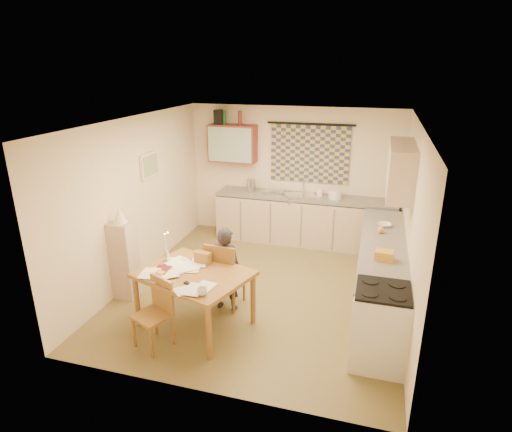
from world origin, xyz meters
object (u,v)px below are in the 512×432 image
(shelf_stand, at_px, (125,260))
(person, at_px, (226,269))
(counter_right, at_px, (381,275))
(counter_back, at_px, (304,220))
(dining_table, at_px, (195,298))
(stove, at_px, (379,326))
(chair_far, at_px, (226,286))

(shelf_stand, bearing_deg, person, 2.85)
(counter_right, distance_m, shelf_stand, 3.62)
(counter_back, xyz_separation_m, counter_right, (1.41, -1.91, -0.00))
(dining_table, bearing_deg, stove, 15.00)
(person, relative_size, shelf_stand, 1.05)
(person, bearing_deg, counter_back, -100.03)
(counter_back, bearing_deg, shelf_stand, -128.43)
(shelf_stand, bearing_deg, chair_far, 5.72)
(counter_right, relative_size, shelf_stand, 2.57)
(counter_back, distance_m, stove, 3.51)
(counter_back, height_order, dining_table, counter_back)
(dining_table, height_order, chair_far, chair_far)
(counter_right, height_order, shelf_stand, shelf_stand)
(chair_far, bearing_deg, person, 118.68)
(stove, bearing_deg, person, 163.41)
(counter_right, height_order, chair_far, chair_far)
(dining_table, xyz_separation_m, shelf_stand, (-1.26, 0.40, 0.19))
(stove, relative_size, person, 0.78)
(chair_far, distance_m, shelf_stand, 1.51)
(dining_table, relative_size, person, 1.30)
(person, bearing_deg, dining_table, 65.99)
(dining_table, bearing_deg, counter_right, 45.44)
(shelf_stand, bearing_deg, stove, -8.51)
(counter_back, relative_size, counter_right, 1.12)
(dining_table, xyz_separation_m, person, (0.25, 0.48, 0.22))
(shelf_stand, bearing_deg, counter_back, 51.57)
(counter_back, height_order, person, person)
(dining_table, height_order, person, person)
(dining_table, bearing_deg, person, 80.85)
(stove, bearing_deg, chair_far, 161.81)
(stove, xyz_separation_m, shelf_stand, (-3.54, 0.53, 0.11))
(stove, relative_size, shelf_stand, 0.82)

